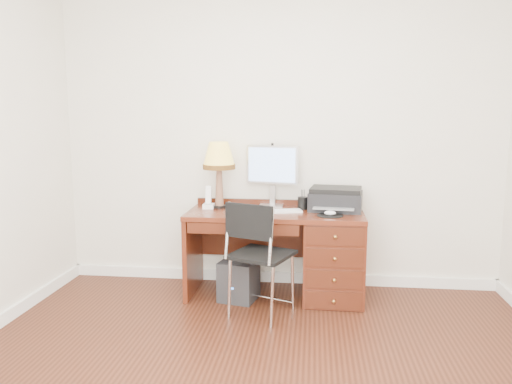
# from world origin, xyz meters

# --- Properties ---
(ground) EXTENTS (4.00, 4.00, 0.00)m
(ground) POSITION_xyz_m (0.00, 0.00, 0.00)
(ground) COLOR #32150B
(ground) RESTS_ON ground
(room_shell) EXTENTS (4.00, 4.00, 4.00)m
(room_shell) POSITION_xyz_m (0.00, 0.63, 0.05)
(room_shell) COLOR silver
(room_shell) RESTS_ON ground
(desk) EXTENTS (1.50, 0.67, 0.75)m
(desk) POSITION_xyz_m (0.32, 1.40, 0.41)
(desk) COLOR #572112
(desk) RESTS_ON ground
(monitor) EXTENTS (0.47, 0.20, 0.55)m
(monitor) POSITION_xyz_m (-0.06, 1.64, 1.10)
(monitor) COLOR silver
(monitor) RESTS_ON desk
(keyboard) EXTENTS (0.46, 0.24, 0.02)m
(keyboard) POSITION_xyz_m (0.01, 1.36, 0.76)
(keyboard) COLOR white
(keyboard) RESTS_ON desk
(mouse_pad) EXTENTS (0.22, 0.22, 0.04)m
(mouse_pad) POSITION_xyz_m (0.46, 1.26, 0.76)
(mouse_pad) COLOR black
(mouse_pad) RESTS_ON desk
(printer) EXTENTS (0.49, 0.40, 0.20)m
(printer) POSITION_xyz_m (0.52, 1.52, 0.85)
(printer) COLOR black
(printer) RESTS_ON desk
(leg_lamp) EXTENTS (0.29, 0.29, 0.59)m
(leg_lamp) POSITION_xyz_m (-0.51, 1.51, 1.18)
(leg_lamp) COLOR black
(leg_lamp) RESTS_ON desk
(phone) EXTENTS (0.10, 0.10, 0.20)m
(phone) POSITION_xyz_m (-0.60, 1.46, 0.81)
(phone) COLOR white
(phone) RESTS_ON desk
(pen_cup) EXTENTS (0.09, 0.09, 0.11)m
(pen_cup) POSITION_xyz_m (0.23, 1.52, 0.80)
(pen_cup) COLOR black
(pen_cup) RESTS_ON desk
(chair) EXTENTS (0.56, 0.57, 0.92)m
(chair) POSITION_xyz_m (-0.07, 0.89, 0.56)
(chair) COLOR black
(chair) RESTS_ON ground
(equipment_box) EXTENTS (0.35, 0.35, 0.34)m
(equipment_box) POSITION_xyz_m (-0.30, 1.25, 0.17)
(equipment_box) COLOR black
(equipment_box) RESTS_ON ground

